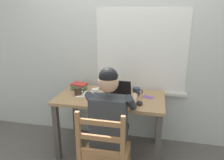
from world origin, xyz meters
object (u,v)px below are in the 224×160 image
at_px(book_stack_main, 79,86).
at_px(seated_person, 111,118).
at_px(wooden_chair, 104,154).
at_px(book_stack_side, 107,88).
at_px(landscape_photo_print, 148,97).
at_px(desk, 111,105).
at_px(coffee_mug_dark, 78,91).
at_px(coffee_mug_spare, 136,92).
at_px(computer_mouse, 140,103).
at_px(laptop, 115,95).
at_px(coffee_mug_white, 96,93).

bearing_deg(book_stack_main, seated_person, -45.99).
xyz_separation_m(seated_person, book_stack_main, (-0.54, 0.56, 0.12)).
xyz_separation_m(seated_person, wooden_chair, (0.00, -0.28, -0.22)).
bearing_deg(book_stack_side, landscape_photo_print, -8.97).
xyz_separation_m(desk, coffee_mug_dark, (-0.39, -0.05, 0.16)).
xyz_separation_m(coffee_mug_spare, book_stack_side, (-0.37, 0.06, -0.00)).
xyz_separation_m(wooden_chair, coffee_mug_spare, (0.20, 0.79, 0.35)).
distance_m(desk, seated_person, 0.43).
bearing_deg(book_stack_side, computer_mouse, -35.84).
relative_size(book_stack_main, book_stack_side, 0.97).
height_order(wooden_chair, laptop, laptop).
relative_size(coffee_mug_white, landscape_photo_print, 0.92).
distance_m(desk, computer_mouse, 0.42).
relative_size(computer_mouse, book_stack_main, 0.48).
xyz_separation_m(wooden_chair, book_stack_main, (-0.54, 0.84, 0.34)).
xyz_separation_m(coffee_mug_white, book_stack_main, (-0.27, 0.18, 0.00)).
bearing_deg(wooden_chair, seated_person, 90.00).
distance_m(coffee_mug_spare, book_stack_side, 0.37).
relative_size(laptop, landscape_photo_print, 2.58).
relative_size(laptop, coffee_mug_dark, 2.75).
height_order(computer_mouse, coffee_mug_spare, coffee_mug_spare).
bearing_deg(laptop, seated_person, -86.40).
height_order(coffee_mug_spare, book_stack_side, coffee_mug_spare).
distance_m(desk, coffee_mug_spare, 0.35).
xyz_separation_m(coffee_mug_white, landscape_photo_print, (0.62, 0.10, -0.04)).
distance_m(desk, coffee_mug_dark, 0.42).
relative_size(computer_mouse, coffee_mug_spare, 0.81).
bearing_deg(coffee_mug_white, book_stack_main, 146.75).
height_order(coffee_mug_dark, landscape_photo_print, coffee_mug_dark).
height_order(desk, laptop, laptop).
relative_size(computer_mouse, book_stack_side, 0.47).
xyz_separation_m(laptop, book_stack_main, (-0.52, 0.23, -0.00)).
bearing_deg(coffee_mug_dark, seated_person, -37.29).
bearing_deg(landscape_photo_print, laptop, -137.92).
relative_size(laptop, coffee_mug_white, 2.81).
height_order(computer_mouse, landscape_photo_print, computer_mouse).
bearing_deg(book_stack_side, laptop, -57.58).
distance_m(wooden_chair, coffee_mug_white, 0.79).
distance_m(seated_person, landscape_photo_print, 0.59).
distance_m(seated_person, computer_mouse, 0.37).
relative_size(wooden_chair, laptop, 2.77).
relative_size(laptop, computer_mouse, 3.35).
bearing_deg(laptop, desk, 130.57).
distance_m(laptop, computer_mouse, 0.30).
xyz_separation_m(computer_mouse, coffee_mug_spare, (-0.07, 0.26, 0.03)).
distance_m(wooden_chair, book_stack_main, 1.06).
bearing_deg(laptop, coffee_mug_white, 167.38).
xyz_separation_m(coffee_mug_white, book_stack_side, (0.10, 0.18, 0.00)).
xyz_separation_m(desk, wooden_chair, (0.10, -0.70, -0.18)).
bearing_deg(wooden_chair, landscape_photo_print, 65.69).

